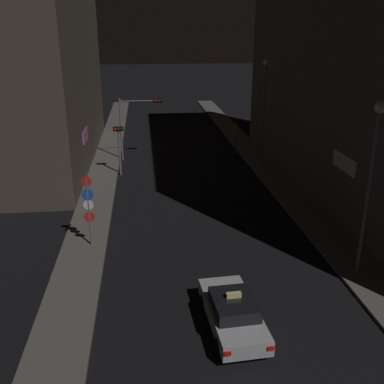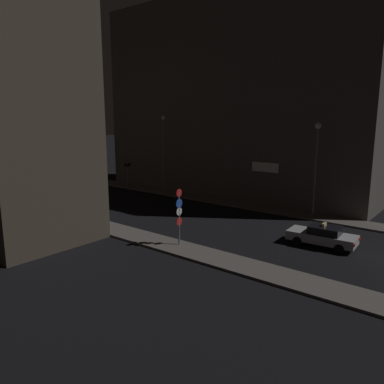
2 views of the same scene
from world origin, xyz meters
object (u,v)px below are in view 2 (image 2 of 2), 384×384
taxi (323,236)px  street_lamp_far_block (164,145)px  sign_pole_left (179,213)px  street_lamp_near_block (317,153)px  traffic_light_right_kerb (128,170)px  traffic_light_left_kerb (80,183)px  traffic_light_overhead (66,166)px

taxi → street_lamp_far_block: bearing=72.4°
sign_pole_left → street_lamp_near_block: bearing=-18.5°
sign_pole_left → traffic_light_right_kerb: bearing=57.4°
traffic_light_left_kerb → street_lamp_near_block: (11.63, -16.66, 2.77)m
traffic_light_left_kerb → traffic_light_right_kerb: traffic_light_left_kerb is taller
traffic_light_overhead → street_lamp_far_block: 10.91m
street_lamp_far_block → sign_pole_left: bearing=-133.9°
traffic_light_right_kerb → street_lamp_near_block: 22.51m
traffic_light_right_kerb → sign_pole_left: sign_pole_left is taller
traffic_light_overhead → street_lamp_near_block: street_lamp_near_block is taller
street_lamp_far_block → traffic_light_left_kerb: bearing=-176.8°
street_lamp_near_block → street_lamp_far_block: street_lamp_far_block is taller
traffic_light_right_kerb → traffic_light_left_kerb: bearing=-152.0°
traffic_light_overhead → street_lamp_near_block: bearing=-63.9°
traffic_light_left_kerb → street_lamp_far_block: size_ratio=0.46×
traffic_light_overhead → traffic_light_left_kerb: traffic_light_overhead is taller
sign_pole_left → street_lamp_far_block: size_ratio=0.44×
taxi → traffic_light_overhead: 24.60m
taxi → traffic_light_right_kerb: 26.09m
taxi → sign_pole_left: (-6.07, 7.46, 1.61)m
traffic_light_left_kerb → sign_pole_left: traffic_light_left_kerb is taller
traffic_light_left_kerb → traffic_light_right_kerb: 11.91m
sign_pole_left → street_lamp_far_block: (12.56, 13.05, 3.19)m
traffic_light_left_kerb → street_lamp_far_block: bearing=3.2°
street_lamp_far_block → traffic_light_overhead: bearing=160.5°
traffic_light_left_kerb → sign_pole_left: size_ratio=1.04×
taxi → traffic_light_left_kerb: size_ratio=1.15×
taxi → street_lamp_near_block: 8.79m
street_lamp_far_block → traffic_light_right_kerb: bearing=101.8°
taxi → street_lamp_far_block: size_ratio=0.53×
traffic_light_left_kerb → traffic_light_right_kerb: size_ratio=1.22×
traffic_light_overhead → sign_pole_left: traffic_light_overhead is taller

